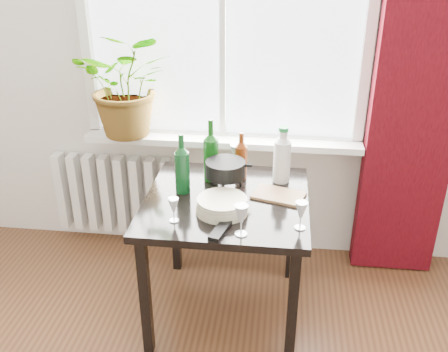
# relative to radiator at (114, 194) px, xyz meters

# --- Properties ---
(window) EXTENTS (1.72, 0.08, 1.62)m
(window) POSITION_rel_radiator_xyz_m (0.75, 0.04, 1.22)
(window) COLOR white
(window) RESTS_ON ground
(windowsill) EXTENTS (1.72, 0.20, 0.04)m
(windowsill) POSITION_rel_radiator_xyz_m (0.75, -0.03, 0.44)
(windowsill) COLOR white
(windowsill) RESTS_ON ground
(curtain) EXTENTS (0.50, 0.12, 2.56)m
(curtain) POSITION_rel_radiator_xyz_m (1.87, -0.06, 0.92)
(curtain) COLOR #37050B
(curtain) RESTS_ON ground
(radiator) EXTENTS (0.80, 0.10, 0.55)m
(radiator) POSITION_rel_radiator_xyz_m (0.00, 0.00, 0.00)
(radiator) COLOR white
(radiator) RESTS_ON ground
(table) EXTENTS (0.85, 0.85, 0.74)m
(table) POSITION_rel_radiator_xyz_m (0.85, -0.63, 0.27)
(table) COLOR black
(table) RESTS_ON ground
(potted_plant) EXTENTS (0.58, 0.50, 0.65)m
(potted_plant) POSITION_rel_radiator_xyz_m (0.18, -0.05, 0.79)
(potted_plant) COLOR #3B741E
(potted_plant) RESTS_ON windowsill
(wine_bottle_left) EXTENTS (0.09, 0.09, 0.33)m
(wine_bottle_left) POSITION_rel_radiator_xyz_m (0.61, -0.58, 0.53)
(wine_bottle_left) COLOR #0B3C17
(wine_bottle_left) RESTS_ON table
(wine_bottle_right) EXTENTS (0.09, 0.09, 0.36)m
(wine_bottle_right) POSITION_rel_radiator_xyz_m (0.74, -0.42, 0.54)
(wine_bottle_right) COLOR #0D440F
(wine_bottle_right) RESTS_ON table
(bottle_amber) EXTENTS (0.08, 0.08, 0.28)m
(bottle_amber) POSITION_rel_radiator_xyz_m (0.90, -0.37, 0.50)
(bottle_amber) COLOR #67280B
(bottle_amber) RESTS_ON table
(cleaning_bottle) EXTENTS (0.11, 0.11, 0.33)m
(cleaning_bottle) POSITION_rel_radiator_xyz_m (1.13, -0.39, 0.53)
(cleaning_bottle) COLOR silver
(cleaning_bottle) RESTS_ON table
(wineglass_front_right) EXTENTS (0.08, 0.08, 0.16)m
(wineglass_front_right) POSITION_rel_radiator_xyz_m (0.96, -0.97, 0.44)
(wineglass_front_right) COLOR silver
(wineglass_front_right) RESTS_ON table
(wineglass_far_right) EXTENTS (0.08, 0.08, 0.14)m
(wineglass_far_right) POSITION_rel_radiator_xyz_m (1.23, -0.88, 0.43)
(wineglass_far_right) COLOR silver
(wineglass_far_right) RESTS_ON table
(wineglass_back_center) EXTENTS (0.10, 0.10, 0.19)m
(wineglass_back_center) POSITION_rel_radiator_xyz_m (0.88, -0.34, 0.46)
(wineglass_back_center) COLOR silver
(wineglass_back_center) RESTS_ON table
(wineglass_back_left) EXTENTS (0.07, 0.07, 0.16)m
(wineglass_back_left) POSITION_rel_radiator_xyz_m (0.57, -0.45, 0.44)
(wineglass_back_left) COLOR silver
(wineglass_back_left) RESTS_ON table
(wineglass_front_left) EXTENTS (0.05, 0.05, 0.13)m
(wineglass_front_left) POSITION_rel_radiator_xyz_m (0.63, -0.89, 0.42)
(wineglass_front_left) COLOR white
(wineglass_front_left) RESTS_ON table
(plate_stack) EXTENTS (0.28, 0.28, 0.07)m
(plate_stack) POSITION_rel_radiator_xyz_m (0.85, -0.77, 0.40)
(plate_stack) COLOR beige
(plate_stack) RESTS_ON table
(fondue_pot) EXTENTS (0.28, 0.25, 0.17)m
(fondue_pot) POSITION_rel_radiator_xyz_m (0.83, -0.53, 0.44)
(fondue_pot) COLOR black
(fondue_pot) RESTS_ON table
(tv_remote) EXTENTS (0.10, 0.19, 0.02)m
(tv_remote) POSITION_rel_radiator_xyz_m (0.86, -0.96, 0.37)
(tv_remote) COLOR black
(tv_remote) RESTS_ON table
(cutting_board) EXTENTS (0.30, 0.24, 0.01)m
(cutting_board) POSITION_rel_radiator_xyz_m (1.12, -0.58, 0.37)
(cutting_board) COLOR olive
(cutting_board) RESTS_ON table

